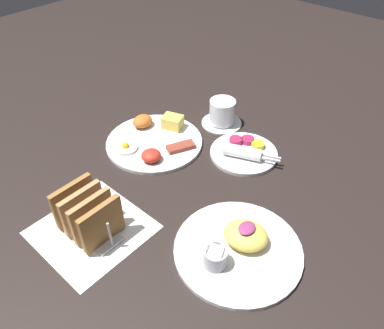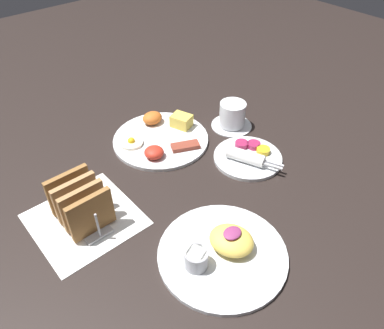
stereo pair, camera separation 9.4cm
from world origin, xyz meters
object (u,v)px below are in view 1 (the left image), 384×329
at_px(plate_condiments, 244,152).
at_px(coffee_cup, 222,113).
at_px(plate_breakfast, 154,140).
at_px(toast_rack, 88,214).
at_px(plate_foreground, 238,246).

relative_size(plate_condiments, coffee_cup, 1.62).
xyz_separation_m(plate_breakfast, toast_rack, (-0.31, -0.13, 0.04)).
height_order(plate_condiments, coffee_cup, coffee_cup).
relative_size(plate_breakfast, plate_foreground, 1.01).
distance_m(plate_foreground, toast_rack, 0.32).
bearing_deg(plate_foreground, coffee_cup, 42.19).
xyz_separation_m(plate_foreground, coffee_cup, (0.35, 0.31, 0.02)).
xyz_separation_m(plate_condiments, toast_rack, (-0.43, 0.09, 0.04)).
bearing_deg(coffee_cup, plate_condiments, -119.79).
bearing_deg(plate_condiments, plate_breakfast, 119.07).
bearing_deg(plate_breakfast, plate_condiments, -60.93).
distance_m(plate_breakfast, coffee_cup, 0.22).
distance_m(toast_rack, coffee_cup, 0.51).
distance_m(plate_breakfast, plate_foreground, 0.42).
bearing_deg(plate_condiments, coffee_cup, 60.21).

